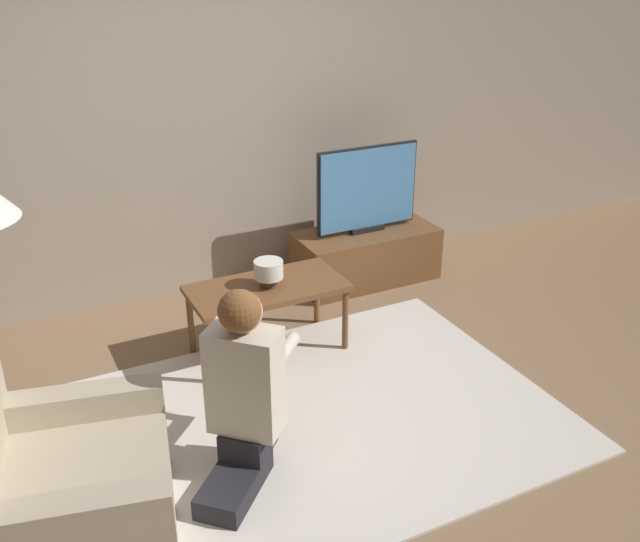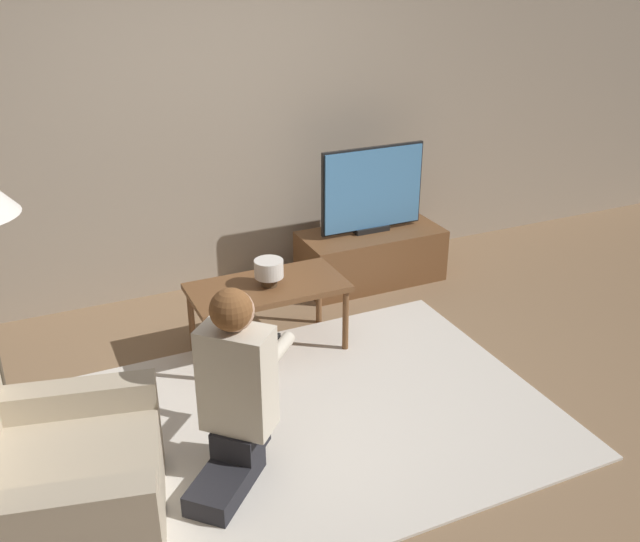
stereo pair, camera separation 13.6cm
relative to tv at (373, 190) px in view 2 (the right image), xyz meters
The scene contains 9 objects.
ground_plane 1.98m from the tv, 127.55° to the right, with size 10.00×10.00×0.00m, color #896B4C.
wall_back 1.34m from the tv, 157.19° to the left, with size 10.00×0.06×2.60m.
rug 1.98m from the tv, 127.55° to the right, with size 2.58×1.93×0.02m.
tv_stand 0.54m from the tv, 90.00° to the right, with size 1.09×0.50×0.41m.
tv is the anchor object (origin of this frame).
coffee_table 1.32m from the tv, 148.68° to the right, with size 0.97×0.49×0.47m.
armchair 3.10m from the tv, 145.09° to the right, with size 1.02×1.04×0.88m.
person_kneeling 2.37m from the tv, 134.09° to the right, with size 0.74×0.75×1.00m.
table_lamp 1.29m from the tv, 148.00° to the right, with size 0.18×0.18×0.17m.
Camera 2 is at (-1.33, -2.96, 2.41)m, focal length 40.00 mm.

